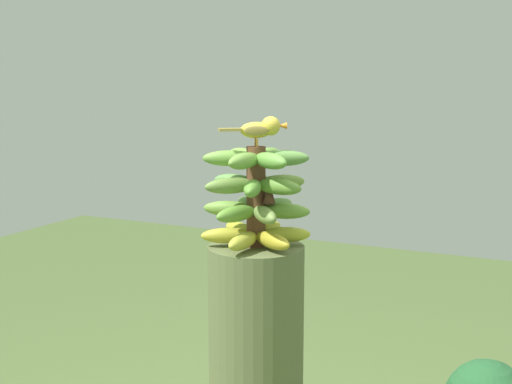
# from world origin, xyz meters

# --- Properties ---
(banana_bunch) EXTENTS (0.31, 0.31, 0.28)m
(banana_bunch) POSITION_xyz_m (-0.00, -0.00, 1.11)
(banana_bunch) COLOR brown
(banana_bunch) RESTS_ON banana_tree
(perched_bird) EXTENTS (0.13, 0.16, 0.08)m
(perched_bird) POSITION_xyz_m (0.00, -0.01, 1.31)
(perched_bird) COLOR #C68933
(perched_bird) RESTS_ON banana_bunch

